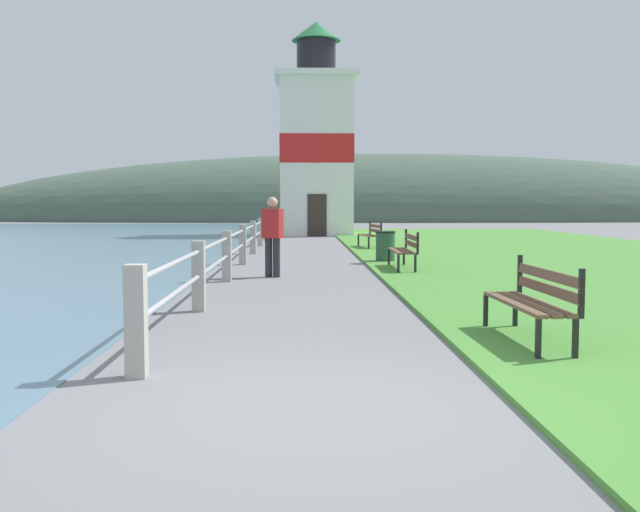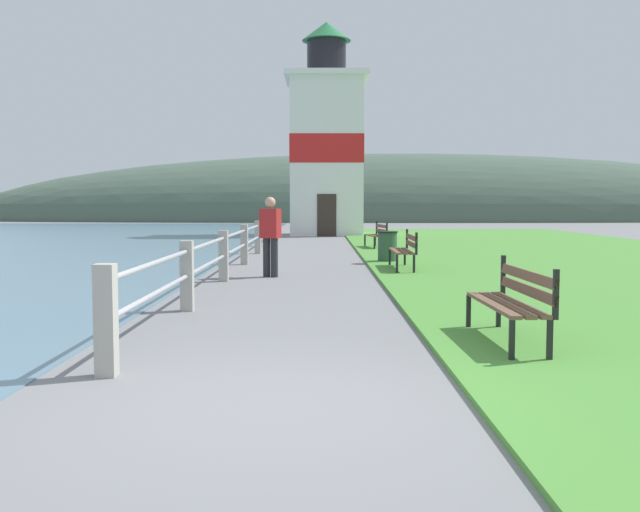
{
  "view_description": "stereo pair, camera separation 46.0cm",
  "coord_description": "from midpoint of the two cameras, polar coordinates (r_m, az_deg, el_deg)",
  "views": [
    {
      "loc": [
        -0.04,
        -5.39,
        1.58
      ],
      "look_at": [
        0.43,
        11.75,
        0.3
      ],
      "focal_mm": 40.0,
      "sensor_mm": 36.0,
      "label": 1
    },
    {
      "loc": [
        0.42,
        -5.39,
        1.58
      ],
      "look_at": [
        0.43,
        11.75,
        0.3
      ],
      "focal_mm": 40.0,
      "sensor_mm": 36.0,
      "label": 2
    }
  ],
  "objects": [
    {
      "name": "grass_verge",
      "position": [
        21.3,
        18.84,
        -0.13
      ],
      "size": [
        12.0,
        43.55,
        0.06
      ],
      "color": "#4C8E38",
      "rests_on": "ground_plane"
    },
    {
      "name": "distant_hillside",
      "position": [
        64.91,
        5.35,
        2.85
      ],
      "size": [
        80.0,
        16.0,
        12.0
      ],
      "color": "#475B4C",
      "rests_on": "ground_plane"
    },
    {
      "name": "ground_plane",
      "position": [
        5.62,
        -3.56,
        -12.04
      ],
      "size": [
        160.0,
        160.0,
        0.0
      ],
      "primitive_type": "plane",
      "color": "slate"
    },
    {
      "name": "person_strolling",
      "position": [
        15.17,
        -4.69,
        1.78
      ],
      "size": [
        0.47,
        0.38,
        1.71
      ],
      "rotation": [
        0.0,
        0.0,
        1.12
      ],
      "color": "#28282D",
      "rests_on": "ground_plane"
    },
    {
      "name": "park_bench_midway",
      "position": [
        16.62,
        6.05,
        0.66
      ],
      "size": [
        0.5,
        1.98,
        0.94
      ],
      "rotation": [
        0.0,
        0.0,
        3.13
      ],
      "color": "brown",
      "rests_on": "ground_plane"
    },
    {
      "name": "park_bench_far",
      "position": [
        24.5,
        3.59,
        1.82
      ],
      "size": [
        0.69,
        1.7,
        0.94
      ],
      "rotation": [
        0.0,
        0.0,
        3.28
      ],
      "color": "brown",
      "rests_on": "ground_plane"
    },
    {
      "name": "park_bench_near",
      "position": [
        8.15,
        15.2,
        -3.2
      ],
      "size": [
        0.51,
        1.89,
        0.94
      ],
      "rotation": [
        0.0,
        0.0,
        3.16
      ],
      "color": "brown",
      "rests_on": "ground_plane"
    },
    {
      "name": "lighthouse",
      "position": [
        35.45,
        -0.68,
        8.9
      ],
      "size": [
        4.0,
        4.0,
        10.37
      ],
      "color": "white",
      "rests_on": "ground_plane"
    },
    {
      "name": "seawall_railing",
      "position": [
        18.34,
        -6.93,
        1.15
      ],
      "size": [
        0.18,
        23.86,
        1.03
      ],
      "color": "#A8A399",
      "rests_on": "ground_plane"
    },
    {
      "name": "trash_bin",
      "position": [
        18.78,
        4.55,
        0.72
      ],
      "size": [
        0.54,
        0.54,
        0.84
      ],
      "color": "#2D5138",
      "rests_on": "ground_plane"
    }
  ]
}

